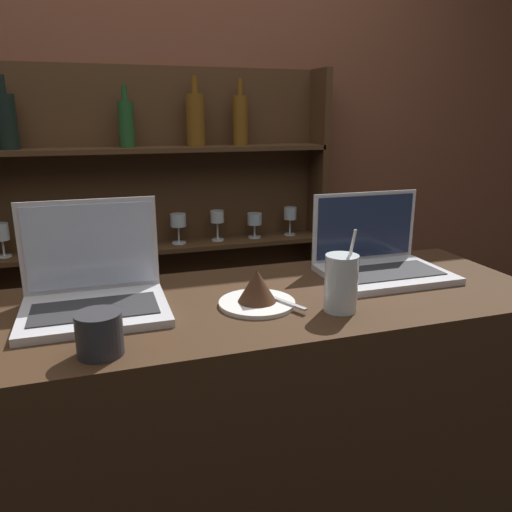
# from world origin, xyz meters

# --- Properties ---
(bar_counter) EXTENTS (1.69, 0.53, 1.04)m
(bar_counter) POSITION_xyz_m (0.00, 0.26, 0.52)
(bar_counter) COLOR #382314
(bar_counter) RESTS_ON ground_plane
(back_wall) EXTENTS (7.00, 0.06, 2.70)m
(back_wall) POSITION_xyz_m (0.00, 1.42, 1.35)
(back_wall) COLOR brown
(back_wall) RESTS_ON ground_plane
(back_shelf) EXTENTS (1.51, 0.18, 1.66)m
(back_shelf) POSITION_xyz_m (0.01, 1.34, 0.89)
(back_shelf) COLOR #472D19
(back_shelf) RESTS_ON ground_plane
(laptop_near) EXTENTS (0.32, 0.25, 0.24)m
(laptop_near) POSITION_xyz_m (-0.25, 0.32, 1.09)
(laptop_near) COLOR silver
(laptop_near) RESTS_ON bar_counter
(laptop_far) EXTENTS (0.33, 0.25, 0.22)m
(laptop_far) POSITION_xyz_m (0.51, 0.35, 1.08)
(laptop_far) COLOR silver
(laptop_far) RESTS_ON bar_counter
(cake_plate) EXTENTS (0.18, 0.18, 0.09)m
(cake_plate) POSITION_xyz_m (0.11, 0.22, 1.07)
(cake_plate) COLOR white
(cake_plate) RESTS_ON bar_counter
(water_glass) EXTENTS (0.08, 0.08, 0.19)m
(water_glass) POSITION_xyz_m (0.28, 0.13, 1.10)
(water_glass) COLOR silver
(water_glass) RESTS_ON bar_counter
(coffee_cup) EXTENTS (0.09, 0.09, 0.08)m
(coffee_cup) POSITION_xyz_m (-0.25, 0.07, 1.08)
(coffee_cup) COLOR #2D2D33
(coffee_cup) RESTS_ON bar_counter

